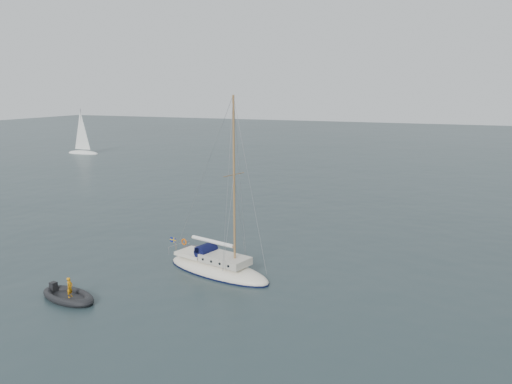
% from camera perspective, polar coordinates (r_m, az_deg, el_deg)
% --- Properties ---
extents(ground, '(300.00, 300.00, 0.00)m').
position_cam_1_polar(ground, '(33.39, 1.33, -8.85)').
color(ground, black).
rests_on(ground, ground).
extents(sailboat, '(8.37, 2.51, 11.91)m').
position_cam_1_polar(sailboat, '(32.64, -4.38, -7.69)').
color(sailboat, white).
rests_on(sailboat, ground).
extents(dinghy, '(2.94, 1.33, 0.42)m').
position_cam_1_polar(dinghy, '(36.65, -6.43, -6.71)').
color(dinghy, '#525257').
rests_on(dinghy, ground).
extents(rib, '(3.87, 1.76, 1.38)m').
position_cam_1_polar(rib, '(30.79, -20.70, -11.02)').
color(rib, black).
rests_on(rib, ground).
extents(distant_yacht_a, '(6.58, 3.51, 8.71)m').
position_cam_1_polar(distant_yacht_a, '(96.69, -19.30, 6.35)').
color(distant_yacht_a, white).
rests_on(distant_yacht_a, ground).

